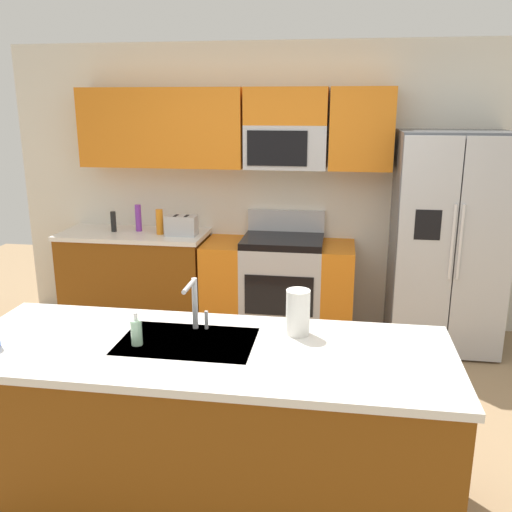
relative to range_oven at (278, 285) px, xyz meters
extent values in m
plane|color=#997A56|center=(0.01, -1.80, -0.44)|extent=(9.00, 9.00, 0.00)
cube|color=silver|center=(0.01, 0.35, 0.86)|extent=(5.20, 0.10, 2.60)
cube|color=orange|center=(-1.49, 0.14, 1.41)|extent=(0.70, 0.32, 0.70)
cube|color=orange|center=(-0.74, 0.14, 1.41)|extent=(0.80, 0.32, 0.70)
cube|color=orange|center=(0.69, 0.14, 1.41)|extent=(0.54, 0.32, 0.70)
cube|color=#B7BABF|center=(0.04, 0.14, 1.25)|extent=(0.72, 0.32, 0.38)
cube|color=black|center=(-0.02, -0.03, 1.25)|extent=(0.52, 0.01, 0.30)
cube|color=orange|center=(0.04, 0.14, 1.60)|extent=(0.72, 0.32, 0.32)
cube|color=brown|center=(-1.37, 0.00, -0.01)|extent=(1.34, 0.60, 0.86)
cube|color=silver|center=(-1.37, 0.00, 0.44)|extent=(1.37, 0.63, 0.04)
cube|color=#B7BABF|center=(0.04, 0.00, -0.02)|extent=(0.72, 0.60, 0.84)
cube|color=black|center=(0.04, -0.31, 0.01)|extent=(0.60, 0.01, 0.36)
cube|color=black|center=(0.04, 0.00, 0.43)|extent=(0.72, 0.60, 0.06)
cube|color=#B7BABF|center=(0.04, 0.27, 0.56)|extent=(0.72, 0.06, 0.20)
cube|color=orange|center=(-0.50, 0.00, -0.02)|extent=(0.36, 0.60, 0.84)
cube|color=orange|center=(0.54, 0.00, -0.02)|extent=(0.28, 0.60, 0.84)
cube|color=#4C4F54|center=(1.44, -0.05, 0.48)|extent=(0.90, 0.70, 1.85)
cube|color=#B7BABF|center=(1.22, -0.42, 0.48)|extent=(0.44, 0.04, 1.81)
cube|color=#B7BABF|center=(1.67, -0.42, 0.48)|extent=(0.44, 0.04, 1.81)
cylinder|color=silver|center=(1.41, -0.45, 0.57)|extent=(0.02, 0.02, 0.60)
cylinder|color=silver|center=(1.47, -0.45, 0.57)|extent=(0.02, 0.02, 0.60)
cube|color=black|center=(1.22, -0.44, 0.70)|extent=(0.20, 0.00, 0.24)
cube|color=brown|center=(-0.11, -2.37, -0.01)|extent=(2.41, 0.85, 0.86)
cube|color=silver|center=(-0.11, -2.37, 0.44)|extent=(2.45, 0.89, 0.04)
cube|color=#B7BABF|center=(-0.21, -2.32, 0.44)|extent=(0.68, 0.44, 0.03)
cube|color=#B7BABF|center=(-0.89, -0.05, 0.55)|extent=(0.28, 0.16, 0.18)
cube|color=black|center=(-0.94, -0.05, 0.63)|extent=(0.03, 0.11, 0.01)
cube|color=black|center=(-0.84, -0.05, 0.63)|extent=(0.03, 0.11, 0.01)
cylinder|color=black|center=(-1.56, 0.00, 0.55)|extent=(0.05, 0.05, 0.19)
cylinder|color=purple|center=(-1.33, 0.05, 0.58)|extent=(0.06, 0.06, 0.25)
cylinder|color=orange|center=(-1.10, -0.04, 0.57)|extent=(0.07, 0.07, 0.23)
cylinder|color=#B7BABF|center=(-0.21, -2.15, 0.60)|extent=(0.03, 0.03, 0.28)
cylinder|color=#B7BABF|center=(-0.21, -2.25, 0.73)|extent=(0.02, 0.20, 0.02)
cylinder|color=#B7BABF|center=(-0.15, -2.15, 0.51)|extent=(0.02, 0.02, 0.10)
cylinder|color=#A5D8B2|center=(-0.44, -2.40, 0.52)|extent=(0.06, 0.06, 0.13)
cylinder|color=white|center=(-0.44, -2.40, 0.61)|extent=(0.02, 0.02, 0.04)
cylinder|color=white|center=(0.34, -2.15, 0.58)|extent=(0.12, 0.12, 0.24)
camera|label=1|loc=(0.53, -4.82, 1.61)|focal=38.86mm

